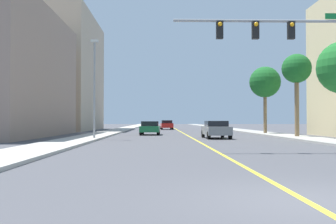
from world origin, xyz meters
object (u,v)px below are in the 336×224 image
Objects in this scene: street_lamp at (94,83)px; car_red at (167,125)px; palm_mid at (297,70)px; car_gray at (216,129)px; palm_far at (265,83)px; traffic_signal_mast at (310,46)px; car_green at (150,128)px.

car_red is at bearing 78.71° from street_lamp.
car_gray is (-7.05, -0.73, -5.04)m from palm_mid.
street_lamp is 17.05m from palm_mid.
traffic_signal_mast is at bearing -100.67° from palm_far.
traffic_signal_mast reaches higher than car_gray.
palm_mid is 0.99× the size of palm_far.
car_green is (-8.20, 20.48, -4.33)m from traffic_signal_mast.
traffic_signal_mast is 22.48m from car_green.
street_lamp reaches higher than traffic_signal_mast.
traffic_signal_mast is 1.40× the size of palm_far.
car_red is at bearing 116.34° from palm_far.
car_gray is at bearing -127.49° from palm_far.
traffic_signal_mast reaches higher than car_green.
palm_far reaches higher than palm_mid.
traffic_signal_mast is at bearing -84.55° from car_red.
palm_mid is at bearing 71.76° from traffic_signal_mast.
palm_mid reaches higher than car_red.
car_gray is at bearing -51.05° from car_green.
street_lamp is 10.55m from car_gray.
car_green is at bearing 66.21° from street_lamp.
palm_far is 1.66× the size of car_gray.
car_green is at bearing 111.82° from traffic_signal_mast.
car_red reaches higher than car_gray.
car_green is (4.08, 9.25, -3.67)m from street_lamp.
car_red is at bearing 110.49° from palm_mid.
street_lamp is at bearing -147.59° from palm_far.
traffic_signal_mast is at bearing -80.41° from car_gray.
traffic_signal_mast is at bearing -42.44° from street_lamp.
car_red is at bearing 98.24° from traffic_signal_mast.
street_lamp reaches higher than car_green.
car_green is at bearing -174.74° from palm_far.
street_lamp is at bearing -104.07° from car_red.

